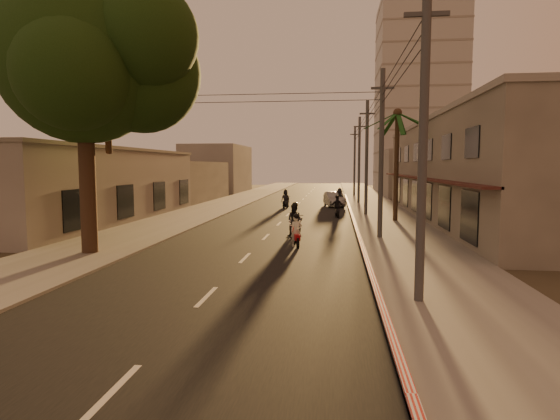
% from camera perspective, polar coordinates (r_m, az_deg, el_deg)
% --- Properties ---
extents(ground, '(160.00, 160.00, 0.00)m').
position_cam_1_polar(ground, '(18.22, -5.51, -7.10)').
color(ground, '#383023').
rests_on(ground, ground).
extents(road, '(10.00, 140.00, 0.02)m').
position_cam_1_polar(road, '(37.77, 0.97, -0.59)').
color(road, black).
rests_on(road, ground).
extents(sidewalk_right, '(5.00, 140.00, 0.12)m').
position_cam_1_polar(sidewalk_right, '(37.75, 12.36, -0.64)').
color(sidewalk_right, slate).
rests_on(sidewalk_right, ground).
extents(sidewalk_left, '(5.00, 140.00, 0.12)m').
position_cam_1_polar(sidewalk_left, '(39.24, -9.99, -0.37)').
color(sidewalk_left, slate).
rests_on(sidewalk_left, ground).
extents(curb_stripe, '(0.20, 60.00, 0.20)m').
position_cam_1_polar(curb_stripe, '(32.63, 9.01, -1.44)').
color(curb_stripe, red).
rests_on(curb_stripe, ground).
extents(shophouse_row, '(8.80, 34.20, 7.30)m').
position_cam_1_polar(shophouse_row, '(36.80, 22.87, 4.51)').
color(shophouse_row, gray).
rests_on(shophouse_row, ground).
extents(left_building, '(8.20, 24.20, 5.20)m').
position_cam_1_polar(left_building, '(36.10, -22.78, 2.84)').
color(left_building, gray).
rests_on(left_building, ground).
extents(distant_tower, '(12.10, 12.10, 28.00)m').
position_cam_1_polar(distant_tower, '(75.06, 16.51, 12.86)').
color(distant_tower, '#B7B5B2').
rests_on(distant_tower, ground).
extents(broadleaf_tree, '(9.60, 8.70, 12.10)m').
position_cam_1_polar(broadleaf_tree, '(22.60, -21.81, 16.61)').
color(broadleaf_tree, black).
rests_on(broadleaf_tree, ground).
extents(palm_tree, '(5.00, 5.00, 8.20)m').
position_cam_1_polar(palm_tree, '(33.79, 14.13, 10.68)').
color(palm_tree, black).
rests_on(palm_tree, ground).
extents(utility_poles, '(1.20, 48.26, 9.00)m').
position_cam_1_polar(utility_poles, '(37.54, 10.56, 9.26)').
color(utility_poles, '#38383A').
rests_on(utility_poles, ground).
extents(filler_right, '(8.00, 14.00, 6.00)m').
position_cam_1_polar(filler_right, '(63.21, 16.12, 4.31)').
color(filler_right, gray).
rests_on(filler_right, ground).
extents(filler_left_near, '(8.00, 14.00, 4.40)m').
position_cam_1_polar(filler_left_near, '(54.41, -12.34, 3.42)').
color(filler_left_near, gray).
rests_on(filler_left_near, ground).
extents(filler_left_far, '(8.00, 14.00, 7.00)m').
position_cam_1_polar(filler_left_far, '(71.63, -7.63, 4.98)').
color(filler_left_far, gray).
rests_on(filler_left_far, ground).
extents(scooter_red, '(0.79, 1.65, 1.64)m').
position_cam_1_polar(scooter_red, '(22.84, 2.00, -2.68)').
color(scooter_red, black).
rests_on(scooter_red, ground).
extents(scooter_mid_a, '(1.14, 1.95, 1.94)m').
position_cam_1_polar(scooter_mid_a, '(25.99, 1.83, -1.37)').
color(scooter_mid_a, black).
rests_on(scooter_mid_a, ground).
extents(scooter_mid_b, '(1.06, 1.77, 1.74)m').
position_cam_1_polar(scooter_mid_b, '(36.05, 6.97, 0.33)').
color(scooter_mid_b, black).
rests_on(scooter_mid_b, ground).
extents(scooter_far_a, '(0.99, 1.80, 1.78)m').
position_cam_1_polar(scooter_far_a, '(43.92, 0.68, 1.29)').
color(scooter_far_a, black).
rests_on(scooter_far_a, ground).
extents(scooter_far_b, '(1.58, 1.81, 1.87)m').
position_cam_1_polar(scooter_far_b, '(44.97, 7.28, 1.41)').
color(scooter_far_b, black).
rests_on(scooter_far_b, ground).
extents(parked_car, '(2.99, 4.91, 1.45)m').
position_cam_1_polar(parked_car, '(45.77, 6.62, 1.32)').
color(parked_car, gray).
rests_on(parked_car, ground).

